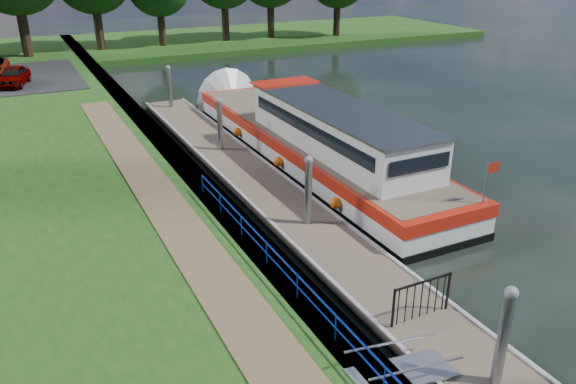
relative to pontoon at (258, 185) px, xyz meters
name	(u,v)px	position (x,y,z in m)	size (l,w,h in m)	color
ground	(477,382)	(0.00, -13.00, -0.18)	(160.00, 160.00, 0.00)	black
bank_edge	(186,175)	(-2.55, 2.00, 0.20)	(1.10, 90.00, 0.78)	#473D2D
far_bank	(216,40)	(12.00, 39.00, 0.12)	(60.00, 18.00, 0.60)	#1D4614
footpath	(193,245)	(-4.40, -5.00, 0.62)	(1.60, 40.00, 0.05)	brown
blue_fence	(315,300)	(-2.75, -10.00, 1.13)	(0.04, 18.04, 0.72)	#0C2DBF
pontoon	(258,185)	(0.00, 0.00, 0.00)	(2.50, 30.00, 0.56)	brown
mooring_piles	(257,161)	(0.00, 0.00, 1.10)	(0.30, 27.30, 3.55)	gray
gangway	(403,372)	(-1.85, -12.50, 0.44)	(2.58, 1.00, 0.92)	#A5A8AD
gate_panel	(422,294)	(0.00, -10.80, 0.97)	(1.85, 0.05, 1.15)	black
barge	(305,137)	(3.60, 2.47, 0.90)	(4.36, 21.15, 4.78)	black
car_a	(14,76)	(-8.45, 22.11, 1.30)	(1.54, 3.83, 1.30)	#999999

